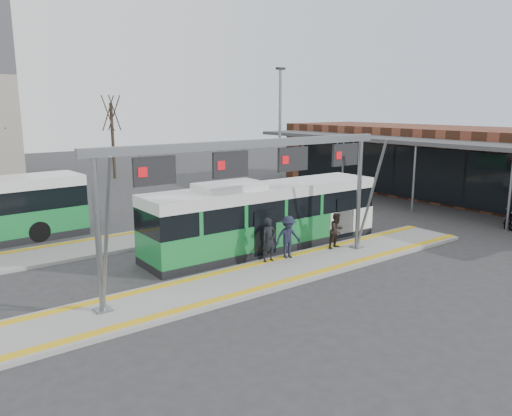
% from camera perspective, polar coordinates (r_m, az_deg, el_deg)
% --- Properties ---
extents(ground, '(120.00, 120.00, 0.00)m').
position_cam_1_polar(ground, '(19.81, 1.33, -7.81)').
color(ground, '#2D2D30').
rests_on(ground, ground).
extents(platform_main, '(22.00, 3.00, 0.15)m').
position_cam_1_polar(platform_main, '(19.78, 1.33, -7.61)').
color(platform_main, gray).
rests_on(platform_main, ground).
extents(platform_second, '(20.00, 3.00, 0.15)m').
position_cam_1_polar(platform_second, '(24.74, -17.84, -4.20)').
color(platform_second, gray).
rests_on(platform_second, ground).
extents(tactile_main, '(22.00, 2.65, 0.02)m').
position_cam_1_polar(tactile_main, '(19.75, 1.33, -7.37)').
color(tactile_main, gold).
rests_on(tactile_main, platform_main).
extents(tactile_second, '(20.00, 0.35, 0.02)m').
position_cam_1_polar(tactile_second, '(25.78, -18.71, -3.44)').
color(tactile_second, gold).
rests_on(tactile_second, platform_second).
extents(gantry, '(13.00, 1.68, 5.20)m').
position_cam_1_polar(gantry, '(18.80, 0.07, 4.63)').
color(gantry, slate).
rests_on(gantry, platform_main).
extents(station_building, '(11.50, 32.00, 5.00)m').
position_cam_1_polar(station_building, '(38.49, 23.76, 4.63)').
color(station_building, brown).
rests_on(station_building, ground).
extents(hero_bus, '(11.98, 2.71, 3.28)m').
position_cam_1_polar(hero_bus, '(23.26, 1.06, -0.99)').
color(hero_bus, black).
rests_on(hero_bus, ground).
extents(passenger_a, '(0.69, 0.46, 1.87)m').
position_cam_1_polar(passenger_a, '(20.86, 1.48, -3.68)').
color(passenger_a, black).
rests_on(passenger_a, platform_main).
extents(passenger_b, '(0.85, 0.69, 1.65)m').
position_cam_1_polar(passenger_b, '(23.14, 9.20, -2.56)').
color(passenger_b, black).
rests_on(passenger_b, platform_main).
extents(passenger_c, '(1.32, 0.96, 1.84)m').
position_cam_1_polar(passenger_c, '(21.42, 3.70, -3.33)').
color(passenger_c, '#1B1F32').
rests_on(passenger_c, platform_main).
extents(bicycle_c, '(1.94, 1.03, 0.97)m').
position_cam_1_polar(bicycle_c, '(30.75, 26.93, -1.09)').
color(bicycle_c, gray).
rests_on(bicycle_c, ground).
extents(tree_left, '(1.40, 1.40, 8.34)m').
position_cam_1_polar(tree_left, '(46.26, -26.96, 10.10)').
color(tree_left, '#382B21').
rests_on(tree_left, ground).
extents(tree_mid, '(1.40, 1.40, 7.73)m').
position_cam_1_polar(tree_mid, '(47.19, -16.21, 10.33)').
color(tree_mid, '#382B21').
rests_on(tree_mid, ground).
extents(lamp_east, '(0.50, 0.25, 8.61)m').
position_cam_1_polar(lamp_east, '(28.15, 2.74, 7.48)').
color(lamp_east, slate).
rests_on(lamp_east, ground).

